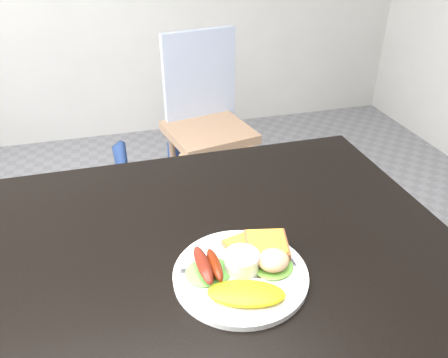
# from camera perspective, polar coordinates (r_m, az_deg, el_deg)

# --- Properties ---
(dining_table) EXTENTS (1.20, 0.80, 0.04)m
(dining_table) POSITION_cam_1_polar(r_m,az_deg,el_deg) (0.95, -6.05, -9.85)
(dining_table) COLOR black
(dining_table) RESTS_ON ground
(dining_chair) EXTENTS (0.44, 0.44, 0.04)m
(dining_chair) POSITION_cam_1_polar(r_m,az_deg,el_deg) (2.11, -2.02, 6.13)
(dining_chair) COLOR tan
(dining_chair) RESTS_ON ground
(person) EXTENTS (0.60, 0.43, 1.58)m
(person) POSITION_cam_1_polar(r_m,az_deg,el_deg) (1.51, -11.73, 8.80)
(person) COLOR navy
(person) RESTS_ON ground
(plate) EXTENTS (0.26, 0.26, 0.01)m
(plate) POSITION_cam_1_polar(r_m,az_deg,el_deg) (0.86, 2.17, -12.37)
(plate) COLOR white
(plate) RESTS_ON dining_table
(lettuce_left) EXTENTS (0.10, 0.09, 0.01)m
(lettuce_left) POSITION_cam_1_polar(r_m,az_deg,el_deg) (0.85, -2.07, -12.00)
(lettuce_left) COLOR #44822B
(lettuce_left) RESTS_ON plate
(lettuce_right) EXTENTS (0.10, 0.10, 0.01)m
(lettuce_right) POSITION_cam_1_polar(r_m,az_deg,el_deg) (0.87, 6.49, -11.32)
(lettuce_right) COLOR #6E9E34
(lettuce_right) RESTS_ON plate
(omelette) EXTENTS (0.15, 0.11, 0.02)m
(omelette) POSITION_cam_1_polar(r_m,az_deg,el_deg) (0.81, 2.93, -14.70)
(omelette) COLOR yellow
(omelette) RESTS_ON plate
(sausage_a) EXTENTS (0.03, 0.11, 0.03)m
(sausage_a) POSITION_cam_1_polar(r_m,az_deg,el_deg) (0.84, -2.73, -11.12)
(sausage_a) COLOR #622010
(sausage_a) RESTS_ON lettuce_left
(sausage_b) EXTENTS (0.02, 0.09, 0.02)m
(sausage_b) POSITION_cam_1_polar(r_m,az_deg,el_deg) (0.84, -1.22, -11.10)
(sausage_b) COLOR #691D02
(sausage_b) RESTS_ON lettuce_left
(ramekin) EXTENTS (0.09, 0.09, 0.04)m
(ramekin) POSITION_cam_1_polar(r_m,az_deg,el_deg) (0.85, 2.32, -10.83)
(ramekin) COLOR white
(ramekin) RESTS_ON plate
(toast_a) EXTENTS (0.08, 0.08, 0.01)m
(toast_a) POSITION_cam_1_polar(r_m,az_deg,el_deg) (0.91, 2.55, -8.74)
(toast_a) COLOR brown
(toast_a) RESTS_ON plate
(toast_b) EXTENTS (0.10, 0.10, 0.01)m
(toast_b) POSITION_cam_1_polar(r_m,az_deg,el_deg) (0.89, 5.59, -8.53)
(toast_b) COLOR brown
(toast_b) RESTS_ON toast_a
(potato_salad) EXTENTS (0.07, 0.07, 0.03)m
(potato_salad) POSITION_cam_1_polar(r_m,az_deg,el_deg) (0.85, 6.45, -10.48)
(potato_salad) COLOR beige
(potato_salad) RESTS_ON lettuce_right
(fork) EXTENTS (0.16, 0.07, 0.00)m
(fork) POSITION_cam_1_polar(r_m,az_deg,el_deg) (0.85, 0.06, -12.33)
(fork) COLOR #ADAFB7
(fork) RESTS_ON plate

